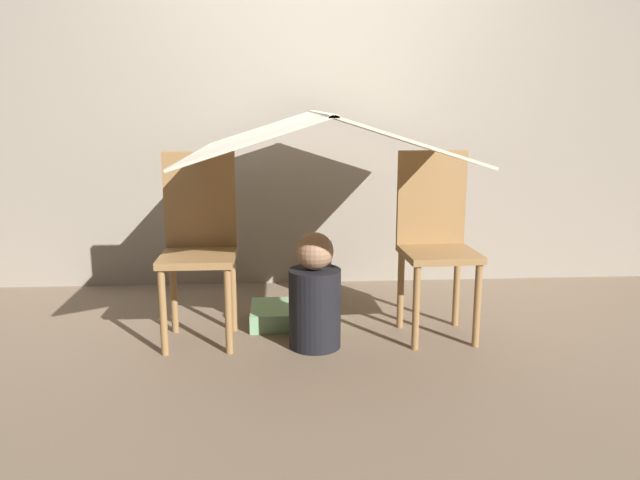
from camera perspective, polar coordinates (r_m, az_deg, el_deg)
The scene contains 7 objects.
ground_plane at distance 3.21m, azimuth 0.11°, elevation -9.64°, with size 8.80×8.80×0.00m, color #7A6651.
wall_back at distance 4.16m, azimuth -0.99°, elevation 13.00°, with size 7.00×0.05×2.50m.
chair_left at distance 3.24m, azimuth -10.99°, elevation 0.02°, with size 0.37×0.37×0.96m.
chair_right at distance 3.31m, azimuth 10.51°, elevation 0.31°, with size 0.39×0.39×0.96m.
sheet_canopy at distance 3.07m, azimuth 0.00°, elevation 9.77°, with size 1.23×1.59×0.20m.
person_front at distance 3.13m, azimuth -0.48°, elevation -5.25°, with size 0.26×0.26×0.59m.
floor_cushion at distance 3.51m, azimuth -2.81°, elevation -6.82°, with size 0.43×0.34×0.10m.
Camera 1 is at (-0.20, -2.97, 1.20)m, focal length 35.00 mm.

